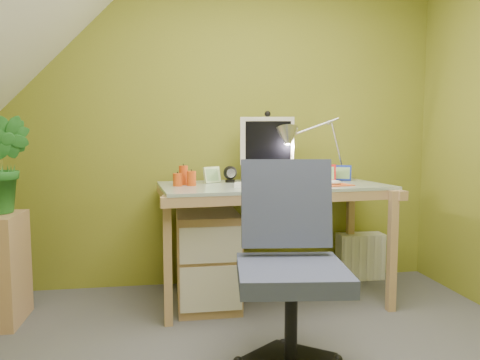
{
  "coord_description": "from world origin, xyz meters",
  "views": [
    {
      "loc": [
        -0.43,
        -1.73,
        1.11
      ],
      "look_at": [
        0.0,
        1.0,
        0.85
      ],
      "focal_mm": 33.0,
      "sensor_mm": 36.0,
      "label": 1
    }
  ],
  "objects": [
    {
      "name": "amber_tumbler",
      "position": [
        0.43,
        1.1,
        0.85
      ],
      "size": [
        0.08,
        0.08,
        0.1
      ],
      "primitive_type": "cylinder",
      "rotation": [
        0.0,
        0.0,
        0.11
      ],
      "color": "brown",
      "rests_on": "desk"
    },
    {
      "name": "wall_back",
      "position": [
        0.0,
        1.6,
        1.2
      ],
      "size": [
        3.2,
        0.01,
        2.4
      ],
      "primitive_type": "cube",
      "color": "olive",
      "rests_on": "floor"
    },
    {
      "name": "mouse",
      "position": [
        0.63,
        1.04,
        0.82
      ],
      "size": [
        0.11,
        0.07,
        0.04
      ],
      "primitive_type": "ellipsoid",
      "rotation": [
        0.0,
        0.0,
        0.09
      ],
      "color": "silver",
      "rests_on": "mousepad"
    },
    {
      "name": "candle_cluster",
      "position": [
        -0.35,
        1.19,
        0.87
      ],
      "size": [
        0.18,
        0.16,
        0.13
      ],
      "primitive_type": null,
      "rotation": [
        0.0,
        0.0,
        -0.05
      ],
      "color": "#D24812",
      "rests_on": "desk"
    },
    {
      "name": "task_chair",
      "position": [
        0.12,
        0.2,
        0.51
      ],
      "size": [
        0.63,
        0.63,
        1.02
      ],
      "primitive_type": null,
      "rotation": [
        0.0,
        0.0,
        -0.12
      ],
      "color": "#3A4160",
      "rests_on": "floor"
    },
    {
      "name": "side_ledge",
      "position": [
        -1.45,
        1.05,
        0.33
      ],
      "size": [
        0.25,
        0.38,
        0.66
      ],
      "primitive_type": "cube",
      "color": "tan",
      "rests_on": "floor"
    },
    {
      "name": "mousepad",
      "position": [
        0.63,
        1.04,
        0.8
      ],
      "size": [
        0.26,
        0.21,
        0.01
      ],
      "primitive_type": "cube",
      "rotation": [
        0.0,
        0.0,
        0.22
      ],
      "color": "#C54D1E",
      "rests_on": "desk"
    },
    {
      "name": "desk",
      "position": [
        0.25,
        1.18,
        0.4
      ],
      "size": [
        1.56,
        0.89,
        0.8
      ],
      "primitive_type": null,
      "rotation": [
        0.0,
        0.0,
        0.1
      ],
      "color": "tan",
      "rests_on": "floor"
    },
    {
      "name": "monitor",
      "position": [
        0.25,
        1.36,
        1.08
      ],
      "size": [
        0.45,
        0.32,
        0.56
      ],
      "primitive_type": null,
      "rotation": [
        0.0,
        0.0,
        -0.22
      ],
      "color": "silver",
      "rests_on": "desk"
    },
    {
      "name": "potted_plant",
      "position": [
        -1.43,
        1.1,
        0.95
      ],
      "size": [
        0.34,
        0.29,
        0.58
      ],
      "primitive_type": "imported",
      "rotation": [
        0.0,
        0.0,
        0.09
      ],
      "color": "#257028",
      "rests_on": "side_ledge"
    },
    {
      "name": "photo_frame_green",
      "position": [
        -0.15,
        1.32,
        0.86
      ],
      "size": [
        0.12,
        0.08,
        0.11
      ],
      "primitive_type": "cube",
      "rotation": [
        0.0,
        0.0,
        0.55
      ],
      "color": "#ADCB8B",
      "rests_on": "desk"
    },
    {
      "name": "desk_lamp",
      "position": [
        0.7,
        1.36,
        1.13
      ],
      "size": [
        0.64,
        0.37,
        0.65
      ],
      "primitive_type": null,
      "rotation": [
        0.0,
        0.0,
        0.2
      ],
      "color": "silver",
      "rests_on": "desk"
    },
    {
      "name": "speaker_left",
      "position": [
        -0.02,
        1.34,
        0.86
      ],
      "size": [
        0.1,
        0.1,
        0.12
      ],
      "primitive_type": null,
      "rotation": [
        0.0,
        0.0,
        0.05
      ],
      "color": "black",
      "rests_on": "desk"
    },
    {
      "name": "speaker_right",
      "position": [
        0.52,
        1.34,
        0.86
      ],
      "size": [
        0.12,
        0.12,
        0.12
      ],
      "primitive_type": null,
      "rotation": [
        0.0,
        0.0,
        -0.2
      ],
      "color": "black",
      "rests_on": "desk"
    },
    {
      "name": "photo_frame_red",
      "position": [
        0.67,
        1.3,
        0.86
      ],
      "size": [
        0.14,
        0.06,
        0.12
      ],
      "primitive_type": "cube",
      "rotation": [
        0.0,
        0.0,
        -0.25
      ],
      "color": "#AB1312",
      "rests_on": "desk"
    },
    {
      "name": "radiator",
      "position": [
        1.04,
        1.5,
        0.18
      ],
      "size": [
        0.36,
        0.15,
        0.36
      ],
      "primitive_type": "cube",
      "rotation": [
        0.0,
        0.0,
        -0.01
      ],
      "color": "silver",
      "rests_on": "floor"
    },
    {
      "name": "photo_frame_blue",
      "position": [
        0.81,
        1.34,
        0.86
      ],
      "size": [
        0.13,
        0.07,
        0.11
      ],
      "primitive_type": "cube",
      "rotation": [
        0.0,
        0.0,
        -0.45
      ],
      "color": "navy",
      "rests_on": "desk"
    },
    {
      "name": "keyboard",
      "position": [
        0.17,
        1.04,
        0.81
      ],
      "size": [
        0.42,
        0.2,
        0.02
      ],
      "primitive_type": "cube",
      "rotation": [
        0.0,
        0.0,
        -0.18
      ],
      "color": "white",
      "rests_on": "desk"
    }
  ]
}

